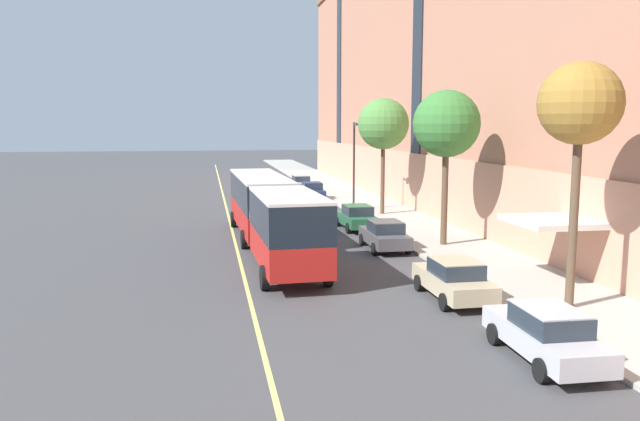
% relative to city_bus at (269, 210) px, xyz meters
% --- Properties ---
extents(ground_plane, '(260.00, 260.00, 0.00)m').
position_rel_city_bus_xyz_m(ground_plane, '(0.30, -1.11, -2.10)').
color(ground_plane, '#424244').
extents(sidewalk, '(5.18, 160.00, 0.15)m').
position_rel_city_bus_xyz_m(sidewalk, '(9.75, 1.89, -2.03)').
color(sidewalk, '#ADA89E').
rests_on(sidewalk, ground).
extents(apartment_facade, '(15.20, 110.00, 23.39)m').
position_rel_city_bus_xyz_m(apartment_facade, '(18.32, -1.11, 9.58)').
color(apartment_facade, '#B2755B').
rests_on(apartment_facade, ground).
extents(city_bus, '(3.45, 19.19, 3.63)m').
position_rel_city_bus_xyz_m(city_bus, '(0.00, 0.00, 0.00)').
color(city_bus, red).
rests_on(city_bus, ground).
extents(parked_car_green_0, '(2.05, 4.44, 1.56)m').
position_rel_city_bus_xyz_m(parked_car_green_0, '(6.03, 5.39, -1.32)').
color(parked_car_green_0, '#23603D').
rests_on(parked_car_green_0, ground).
extents(parked_car_navy_1, '(2.01, 4.47, 1.56)m').
position_rel_city_bus_xyz_m(parked_car_navy_1, '(5.87, 21.27, -1.32)').
color(parked_car_navy_1, navy).
rests_on(parked_car_navy_1, ground).
extents(parked_car_silver_2, '(1.98, 4.60, 1.56)m').
position_rel_city_bus_xyz_m(parked_car_silver_2, '(5.97, -16.96, -1.32)').
color(parked_car_silver_2, '#B7B7BC').
rests_on(parked_car_silver_2, ground).
extents(parked_car_silver_3, '(2.00, 4.31, 1.56)m').
position_rel_city_bus_xyz_m(parked_car_silver_3, '(6.02, 28.81, -1.32)').
color(parked_car_silver_3, '#B7B7BC').
rests_on(parked_car_silver_3, ground).
extents(parked_car_champagne_5, '(1.97, 4.43, 1.56)m').
position_rel_city_bus_xyz_m(parked_car_champagne_5, '(5.85, -10.68, -1.32)').
color(parked_car_champagne_5, '#BCAD89').
rests_on(parked_car_champagne_5, ground).
extents(parked_car_darkgray_6, '(2.02, 4.33, 1.56)m').
position_rel_city_bus_xyz_m(parked_car_darkgray_6, '(5.96, -1.09, -1.32)').
color(parked_car_darkgray_6, '#4C4C51').
rests_on(parked_car_darkgray_6, ground).
extents(street_tree_near_corner, '(2.82, 2.82, 8.51)m').
position_rel_city_bus_xyz_m(street_tree_near_corner, '(9.28, -12.83, 5.05)').
color(street_tree_near_corner, brown).
rests_on(street_tree_near_corner, sidewalk).
extents(street_tree_mid_block, '(3.53, 3.53, 8.20)m').
position_rel_city_bus_xyz_m(street_tree_mid_block, '(9.28, -0.96, 4.43)').
color(street_tree_mid_block, brown).
rests_on(street_tree_mid_block, sidewalk).
extents(street_tree_far_uptown, '(3.64, 3.64, 8.26)m').
position_rel_city_bus_xyz_m(street_tree_far_uptown, '(9.28, 10.92, 4.45)').
color(street_tree_far_uptown, brown).
rests_on(street_tree_far_uptown, sidewalk).
extents(street_lamp, '(0.36, 1.48, 6.57)m').
position_rel_city_bus_xyz_m(street_lamp, '(7.76, 13.26, 2.09)').
color(street_lamp, '#2D2D30').
rests_on(street_lamp, sidewalk).
extents(lane_centerline, '(0.16, 140.00, 0.01)m').
position_rel_city_bus_xyz_m(lane_centerline, '(-1.70, 1.89, -2.10)').
color(lane_centerline, '#E0D66B').
rests_on(lane_centerline, ground).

